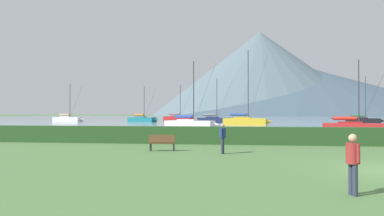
# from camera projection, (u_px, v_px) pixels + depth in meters

# --- Properties ---
(harbor_water) EXTENTS (320.00, 246.00, 0.00)m
(harbor_water) POSITION_uv_depth(u_px,v_px,m) (254.00, 118.00, 149.44)
(harbor_water) COLOR #8499A8
(harbor_water) RESTS_ON ground_plane
(hedge_line) EXTENTS (80.00, 1.20, 1.23)m
(hedge_line) POSITION_uv_depth(u_px,v_px,m) (325.00, 136.00, 24.59)
(hedge_line) COLOR #284C23
(hedge_line) RESTS_ON ground_plane
(sailboat_slip_0) EXTENTS (7.82, 3.58, 8.26)m
(sailboat_slip_0) POSITION_uv_depth(u_px,v_px,m) (354.00, 127.00, 40.63)
(sailboat_slip_0) COLOR red
(sailboat_slip_0) RESTS_ON harbor_water
(sailboat_slip_1) EXTENTS (8.30, 4.01, 9.69)m
(sailboat_slip_1) POSITION_uv_depth(u_px,v_px,m) (190.00, 124.00, 51.91)
(sailboat_slip_1) COLOR white
(sailboat_slip_1) RESTS_ON harbor_water
(sailboat_slip_2) EXTENTS (8.74, 3.10, 10.10)m
(sailboat_slip_2) POSITION_uv_depth(u_px,v_px,m) (215.00, 120.00, 80.96)
(sailboat_slip_2) COLOR navy
(sailboat_slip_2) RESTS_ON harbor_water
(sailboat_slip_4) EXTENTS (8.03, 3.19, 10.17)m
(sailboat_slip_4) POSITION_uv_depth(u_px,v_px,m) (363.00, 120.00, 77.70)
(sailboat_slip_4) COLOR black
(sailboat_slip_4) RESTS_ON harbor_water
(sailboat_slip_5) EXTENTS (8.44, 4.50, 8.89)m
(sailboat_slip_5) POSITION_uv_depth(u_px,v_px,m) (142.00, 119.00, 90.10)
(sailboat_slip_5) COLOR #19707A
(sailboat_slip_5) RESTS_ON harbor_water
(sailboat_slip_7) EXTENTS (9.23, 3.54, 14.00)m
(sailboat_slip_7) POSITION_uv_depth(u_px,v_px,m) (245.00, 121.00, 67.06)
(sailboat_slip_7) COLOR gold
(sailboat_slip_7) RESTS_ON harbor_water
(sailboat_slip_8) EXTENTS (9.49, 4.04, 10.28)m
(sailboat_slip_8) POSITION_uv_depth(u_px,v_px,m) (178.00, 118.00, 101.96)
(sailboat_slip_8) COLOR red
(sailboat_slip_8) RESTS_ON harbor_water
(sailboat_slip_9) EXTENTS (8.74, 3.46, 9.83)m
(sailboat_slip_9) POSITION_uv_depth(u_px,v_px,m) (68.00, 119.00, 92.83)
(sailboat_slip_9) COLOR white
(sailboat_slip_9) RESTS_ON harbor_water
(park_bench_near_path) EXTENTS (1.56, 0.60, 0.95)m
(park_bench_near_path) POSITION_uv_depth(u_px,v_px,m) (162.00, 142.00, 20.81)
(park_bench_near_path) COLOR brown
(park_bench_near_path) RESTS_ON ground_plane
(person_seated_viewer) EXTENTS (0.36, 0.55, 1.65)m
(person_seated_viewer) POSITION_uv_depth(u_px,v_px,m) (353.00, 159.00, 9.59)
(person_seated_viewer) COLOR #2D3347
(person_seated_viewer) RESTS_ON ground_plane
(person_standing_walker) EXTENTS (0.36, 0.56, 1.65)m
(person_standing_walker) POSITION_uv_depth(u_px,v_px,m) (223.00, 136.00, 19.42)
(person_standing_walker) COLOR #2D3347
(person_standing_walker) RESTS_ON ground_plane
(distant_hill_west_ridge) EXTENTS (308.40, 308.40, 59.73)m
(distant_hill_west_ridge) POSITION_uv_depth(u_px,v_px,m) (298.00, 89.00, 417.28)
(distant_hill_west_ridge) COLOR slate
(distant_hill_west_ridge) RESTS_ON ground_plane
(distant_hill_central_peak) EXTENTS (212.80, 212.80, 82.50)m
(distant_hill_central_peak) POSITION_uv_depth(u_px,v_px,m) (260.00, 74.00, 353.54)
(distant_hill_central_peak) COLOR slate
(distant_hill_central_peak) RESTS_ON ground_plane
(distant_hill_east_ridge) EXTENTS (254.76, 254.76, 35.37)m
(distant_hill_east_ridge) POSITION_uv_depth(u_px,v_px,m) (270.00, 99.00, 394.30)
(distant_hill_east_ridge) COLOR slate
(distant_hill_east_ridge) RESTS_ON ground_plane
(distant_hill_far_shoulder) EXTENTS (284.78, 284.78, 48.31)m
(distant_hill_far_shoulder) POSITION_uv_depth(u_px,v_px,m) (303.00, 91.00, 354.09)
(distant_hill_far_shoulder) COLOR #425666
(distant_hill_far_shoulder) RESTS_ON ground_plane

